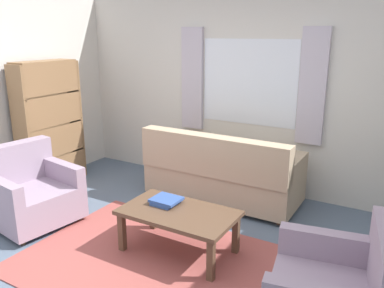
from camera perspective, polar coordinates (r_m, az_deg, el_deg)
The scene contains 9 objects.
ground_plane at distance 3.87m, azimuth -5.73°, elevation -16.71°, with size 6.24×6.24×0.00m, color slate.
wall_back at distance 5.31m, azimuth 8.40°, elevation 7.28°, with size 5.32×0.12×2.60m, color silver.
window_with_curtains at distance 5.21m, azimuth 8.11°, elevation 8.80°, with size 1.98×0.07×1.40m.
area_rug at distance 3.87m, azimuth -5.73°, elevation -16.64°, with size 2.44×1.79×0.01m, color #9E4C47.
couch at distance 4.95m, azimuth 4.21°, elevation -4.37°, with size 1.90×0.82×0.92m.
armchair_left at distance 4.78m, azimuth -22.37°, elevation -6.54°, with size 0.93×0.95×0.88m.
coffee_table at distance 3.83m, azimuth -1.97°, elevation -10.43°, with size 1.10×0.64×0.44m.
book_stack_on_table at distance 3.96m, azimuth -3.74°, elevation -8.17°, with size 0.28×0.27×0.06m.
bookshelf at distance 5.72m, azimuth -19.49°, elevation 2.88°, with size 0.30×0.94×1.72m.
Camera 1 is at (1.95, -2.61, 2.09)m, focal length 36.81 mm.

